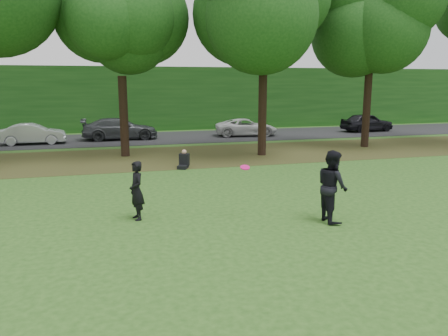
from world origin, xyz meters
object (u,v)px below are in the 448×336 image
player_left (137,191)px  player_right (332,186)px  seated_person (184,161)px  frisbee (245,167)px

player_left → player_right: (5.18, -1.60, 0.17)m
seated_person → player_right: bearing=-48.8°
player_left → frisbee: 3.09m
player_left → frisbee: player_left is taller
frisbee → player_left: bearing=165.5°
frisbee → seated_person: 7.92m
player_right → frisbee: 2.45m
player_left → seated_person: (2.62, 7.07, -0.52)m
player_left → player_right: 5.42m
player_left → player_right: player_right is taller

